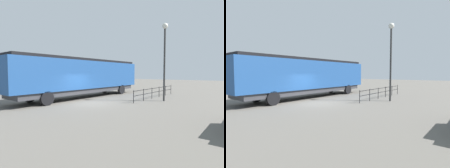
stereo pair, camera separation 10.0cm
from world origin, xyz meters
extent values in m
plane|color=#666059|center=(0.00, 0.00, 0.00)|extent=(120.00, 120.00, 0.00)
cube|color=navy|center=(-3.11, 2.01, 2.34)|extent=(2.97, 15.43, 2.68)
cube|color=black|center=(-3.11, 8.72, 1.94)|extent=(2.85, 2.01, 1.88)
cube|color=black|center=(-3.11, 2.01, 3.80)|extent=(2.68, 14.81, 0.24)
cube|color=#38383D|center=(-3.11, 2.01, 0.78)|extent=(2.68, 14.20, 0.45)
cylinder|color=black|center=(-4.45, 6.95, 0.55)|extent=(0.30, 1.10, 1.10)
cylinder|color=black|center=(-1.78, 6.95, 0.55)|extent=(0.30, 1.10, 1.10)
cylinder|color=black|center=(-4.45, -2.93, 0.55)|extent=(0.30, 1.10, 1.10)
cylinder|color=black|center=(-1.78, -2.93, 0.55)|extent=(0.30, 1.10, 1.10)
cylinder|color=#2D2D2D|center=(4.40, 4.81, 3.22)|extent=(0.16, 0.16, 6.45)
sphere|color=silver|center=(4.40, 4.81, 6.60)|extent=(0.51, 0.51, 0.51)
cube|color=black|center=(2.94, 6.26, 1.00)|extent=(0.04, 8.47, 0.04)
cube|color=black|center=(2.94, 6.26, 0.60)|extent=(0.04, 8.47, 0.04)
cylinder|color=black|center=(2.94, 2.03, 0.54)|extent=(0.05, 0.05, 1.08)
cylinder|color=black|center=(2.94, 3.72, 0.54)|extent=(0.05, 0.05, 1.08)
cylinder|color=black|center=(2.94, 5.42, 0.54)|extent=(0.05, 0.05, 1.08)
cylinder|color=black|center=(2.94, 7.11, 0.54)|extent=(0.05, 0.05, 1.08)
cylinder|color=black|center=(2.94, 8.81, 0.54)|extent=(0.05, 0.05, 1.08)
cylinder|color=black|center=(2.94, 10.50, 0.54)|extent=(0.05, 0.05, 1.08)
camera|label=1|loc=(10.62, -10.58, 2.46)|focal=28.84mm
camera|label=2|loc=(10.70, -10.52, 2.46)|focal=28.84mm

